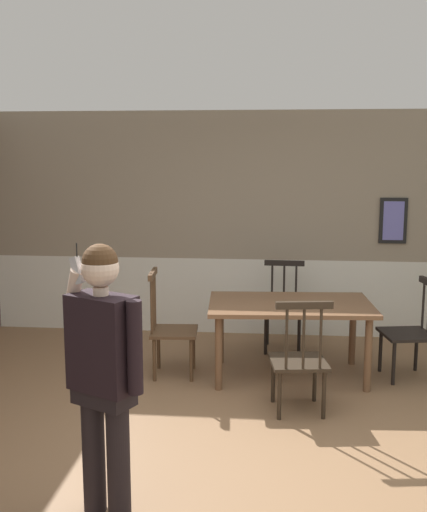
% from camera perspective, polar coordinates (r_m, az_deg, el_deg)
% --- Properties ---
extents(ground_plane, '(7.25, 7.25, 0.00)m').
position_cam_1_polar(ground_plane, '(4.78, 2.53, -17.88)').
color(ground_plane, '#846042').
extents(room_back_partition, '(6.59, 0.17, 2.68)m').
position_cam_1_polar(room_back_partition, '(7.50, 3.95, 2.53)').
color(room_back_partition, gray).
rests_on(room_back_partition, ground_plane).
extents(dining_table, '(1.64, 1.05, 0.75)m').
position_cam_1_polar(dining_table, '(6.14, 7.04, -5.09)').
color(dining_table, brown).
rests_on(dining_table, ground_plane).
extents(chair_near_window, '(0.53, 0.53, 1.01)m').
position_cam_1_polar(chair_near_window, '(5.37, 7.87, -9.35)').
color(chair_near_window, '#2D2319').
rests_on(chair_near_window, ground_plane).
extents(chair_by_doorway, '(0.47, 0.47, 0.99)m').
position_cam_1_polar(chair_by_doorway, '(7.02, 6.42, -4.78)').
color(chair_by_doorway, black).
rests_on(chair_by_doorway, ground_plane).
extents(chair_at_table_head, '(0.54, 0.54, 0.98)m').
position_cam_1_polar(chair_at_table_head, '(6.41, 17.64, -6.60)').
color(chair_at_table_head, black).
rests_on(chair_at_table_head, ground_plane).
extents(chair_opposite_corner, '(0.48, 0.48, 1.06)m').
position_cam_1_polar(chair_opposite_corner, '(6.19, -4.02, -6.57)').
color(chair_opposite_corner, '#513823').
rests_on(chair_opposite_corner, ground_plane).
extents(person_figure, '(0.52, 0.37, 1.68)m').
position_cam_1_polar(person_figure, '(3.76, -10.02, -9.74)').
color(person_figure, black).
rests_on(person_figure, ground_plane).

